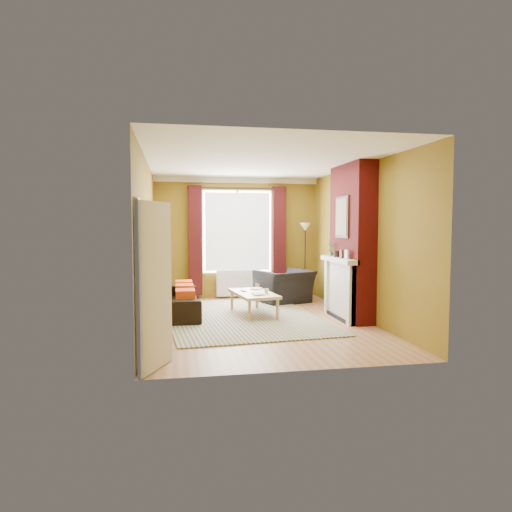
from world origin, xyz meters
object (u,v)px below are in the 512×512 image
armchair (284,286)px  coffee_table (253,295)px  wicker_stool (263,293)px  sofa (177,299)px  floor_lamp (305,239)px

armchair → coffee_table: armchair is taller
armchair → coffee_table: 1.56m
wicker_stool → coffee_table: bearing=-108.3°
wicker_stool → sofa: bearing=-149.7°
sofa → coffee_table: 1.46m
floor_lamp → sofa: bearing=-152.9°
sofa → floor_lamp: (2.97, 1.52, 1.08)m
coffee_table → floor_lamp: size_ratio=0.79×
coffee_table → wicker_stool: bearing=63.8°
armchair → wicker_stool: armchair is taller
wicker_stool → floor_lamp: floor_lamp is taller
wicker_stool → floor_lamp: size_ratio=0.24×
sofa → wicker_stool: 2.19m
sofa → floor_lamp: floor_lamp is taller
floor_lamp → wicker_stool: bearing=-158.8°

